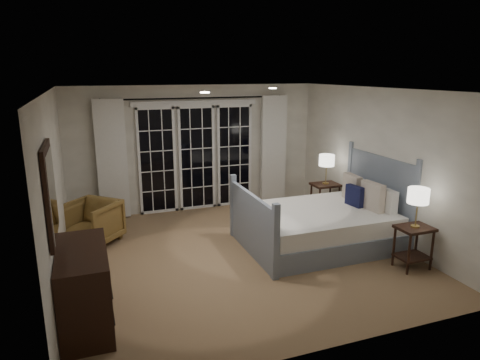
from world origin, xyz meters
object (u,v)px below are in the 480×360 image
object	(u,v)px
nightstand_left	(414,241)
dresser	(85,287)
bed	(322,224)
lamp_left	(418,196)
lamp_right	(327,161)
armchair	(92,222)
nightstand_right	(325,195)

from	to	relation	value
nightstand_left	dresser	bearing A→B (deg)	178.51
bed	lamp_left	distance (m)	1.62
dresser	nightstand_left	bearing A→B (deg)	-1.49
lamp_right	lamp_left	bearing A→B (deg)	-90.10
lamp_left	nightstand_left	bearing A→B (deg)	-14.04
bed	armchair	xyz separation A→B (m)	(-3.51, 1.32, 0.01)
bed	lamp_left	bearing A→B (deg)	-57.71
nightstand_right	lamp_left	xyz separation A→B (m)	(-0.00, -2.41, 0.64)
dresser	armchair	bearing A→B (deg)	86.94
nightstand_left	nightstand_right	world-z (taller)	nightstand_right
nightstand_right	dresser	size ratio (longest dim) A/B	0.52
bed	lamp_right	xyz separation A→B (m)	(0.78, 1.19, 0.76)
bed	nightstand_left	xyz separation A→B (m)	(0.77, -1.22, 0.06)
bed	lamp_right	world-z (taller)	bed
nightstand_right	dresser	bearing A→B (deg)	-152.54
lamp_left	armchair	world-z (taller)	lamp_left
lamp_right	armchair	xyz separation A→B (m)	(-4.29, 0.13, -0.75)
nightstand_left	armchair	xyz separation A→B (m)	(-4.28, 2.54, -0.05)
nightstand_right	lamp_right	bearing A→B (deg)	0.00
bed	nightstand_right	size ratio (longest dim) A/B	3.62
bed	nightstand_right	bearing A→B (deg)	56.90
armchair	nightstand_left	bearing A→B (deg)	12.11
nightstand_left	dresser	distance (m)	4.41
nightstand_left	nightstand_right	distance (m)	2.41
lamp_left	armchair	size ratio (longest dim) A/B	0.72
armchair	dresser	size ratio (longest dim) A/B	0.63
lamp_left	dresser	distance (m)	4.46
lamp_left	armchair	xyz separation A→B (m)	(-4.28, 2.54, -0.72)
nightstand_right	dresser	world-z (taller)	dresser
armchair	lamp_left	bearing A→B (deg)	12.11
armchair	nightstand_right	bearing A→B (deg)	41.04
nightstand_right	nightstand_left	bearing A→B (deg)	-90.10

